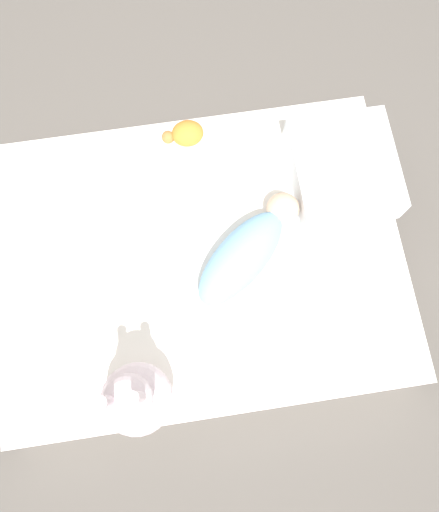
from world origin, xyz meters
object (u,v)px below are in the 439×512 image
object	(u,v)px
pillow	(343,169)
bunny_plush	(135,399)
turtle_plush	(185,134)
swaddled_baby	(246,251)

from	to	relation	value
pillow	bunny_plush	size ratio (longest dim) A/B	0.90
turtle_plush	pillow	bearing A→B (deg)	156.58
swaddled_baby	bunny_plush	distance (m)	0.57
bunny_plush	pillow	bearing A→B (deg)	-139.82
swaddled_baby	turtle_plush	bearing A→B (deg)	64.99
swaddled_baby	pillow	xyz separation A→B (m)	(-0.37, -0.24, -0.01)
swaddled_baby	pillow	distance (m)	0.44
turtle_plush	swaddled_baby	bearing A→B (deg)	106.74
pillow	turtle_plush	size ratio (longest dim) A/B	2.48
turtle_plush	bunny_plush	bearing A→B (deg)	73.75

